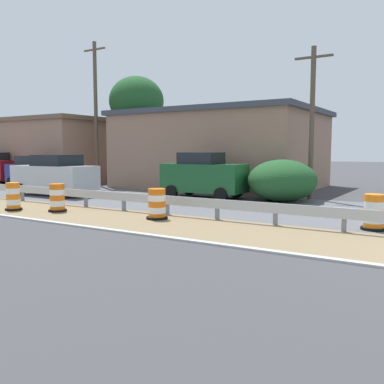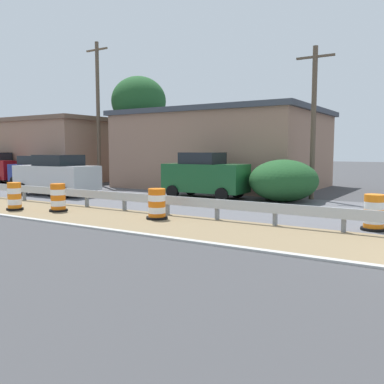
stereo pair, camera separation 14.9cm
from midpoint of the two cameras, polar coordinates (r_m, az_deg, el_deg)
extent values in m
cube|color=#ADB2B7|center=(12.65, 24.81, -3.08)|extent=(0.08, 41.75, 0.32)
cube|color=slate|center=(12.93, 20.22, -3.62)|extent=(0.12, 0.12, 0.70)
cube|color=slate|center=(13.51, 11.53, -2.99)|extent=(0.12, 0.12, 0.70)
cube|color=slate|center=(14.38, 3.73, -2.37)|extent=(0.12, 0.12, 0.70)
cube|color=slate|center=(15.47, -3.08, -1.79)|extent=(0.12, 0.12, 0.70)
cube|color=slate|center=(16.76, -8.90, -1.27)|extent=(0.12, 0.12, 0.70)
cube|color=slate|center=(18.20, -13.86, -0.82)|extent=(0.12, 0.12, 0.70)
cube|color=slate|center=(19.75, -18.06, -0.43)|extent=(0.12, 0.12, 0.70)
cube|color=slate|center=(21.40, -21.63, -0.10)|extent=(0.12, 0.12, 0.70)
cylinder|color=orange|center=(13.62, 23.68, -4.33)|extent=(0.58, 0.58, 0.21)
cylinder|color=white|center=(13.58, 23.72, -3.44)|extent=(0.58, 0.58, 0.21)
cylinder|color=orange|center=(13.55, 23.75, -2.55)|extent=(0.58, 0.58, 0.21)
cylinder|color=white|center=(13.52, 23.79, -1.65)|extent=(0.58, 0.58, 0.21)
cylinder|color=orange|center=(13.50, 23.83, -0.75)|extent=(0.58, 0.58, 0.21)
cylinder|color=black|center=(13.63, 23.67, -4.61)|extent=(0.72, 0.72, 0.08)
cylinder|color=orange|center=(14.54, -4.49, -3.26)|extent=(0.60, 0.60, 0.21)
cylinder|color=white|center=(14.51, -4.50, -2.43)|extent=(0.60, 0.60, 0.21)
cylinder|color=orange|center=(14.48, -4.50, -1.61)|extent=(0.60, 0.60, 0.21)
cylinder|color=white|center=(14.46, -4.51, -0.78)|extent=(0.60, 0.60, 0.21)
cylinder|color=orange|center=(14.43, -4.52, 0.05)|extent=(0.60, 0.60, 0.21)
cylinder|color=black|center=(14.55, -4.49, -3.51)|extent=(0.74, 0.74, 0.08)
cylinder|color=orange|center=(18.05, -22.68, -1.92)|extent=(0.52, 0.52, 0.22)
cylinder|color=white|center=(18.02, -22.71, -1.23)|extent=(0.52, 0.52, 0.22)
cylinder|color=orange|center=(18.00, -22.73, -0.53)|extent=(0.52, 0.52, 0.22)
cylinder|color=white|center=(17.98, -22.76, 0.16)|extent=(0.52, 0.52, 0.22)
cylinder|color=orange|center=(17.96, -22.79, 0.86)|extent=(0.52, 0.52, 0.22)
cylinder|color=black|center=(18.05, -22.67, -2.14)|extent=(0.65, 0.65, 0.08)
cylinder|color=orange|center=(17.07, -17.44, -2.16)|extent=(0.56, 0.56, 0.22)
cylinder|color=white|center=(17.05, -17.46, -1.44)|extent=(0.56, 0.56, 0.22)
cylinder|color=orange|center=(17.02, -17.48, -0.72)|extent=(0.56, 0.56, 0.22)
cylinder|color=white|center=(17.00, -17.50, 0.00)|extent=(0.56, 0.56, 0.22)
cylinder|color=orange|center=(16.98, -17.52, 0.72)|extent=(0.56, 0.56, 0.22)
cylinder|color=black|center=(17.08, -17.43, -2.38)|extent=(0.70, 0.70, 0.08)
cube|color=silver|center=(23.15, -17.73, 1.91)|extent=(2.10, 4.63, 1.24)
cube|color=black|center=(22.97, -17.49, 4.13)|extent=(1.82, 2.16, 0.56)
cylinder|color=black|center=(23.73, -21.86, 0.35)|extent=(0.24, 0.65, 0.64)
cylinder|color=black|center=(24.96, -18.33, 0.72)|extent=(0.24, 0.65, 0.64)
cylinder|color=black|center=(21.43, -16.92, -0.01)|extent=(0.24, 0.65, 0.64)
cylinder|color=black|center=(22.79, -13.32, 0.41)|extent=(0.24, 0.65, 0.64)
cylinder|color=black|center=(32.75, -22.20, 1.71)|extent=(0.23, 0.64, 0.64)
cube|color=#195128|center=(20.72, 2.02, 1.94)|extent=(1.86, 4.16, 1.37)
cube|color=black|center=(20.76, 1.63, 4.62)|extent=(1.63, 1.93, 0.56)
cylinder|color=black|center=(20.96, 6.43, 0.07)|extent=(0.24, 0.65, 0.64)
cylinder|color=black|center=(19.38, 4.29, -0.37)|extent=(0.24, 0.65, 0.64)
cylinder|color=black|center=(22.21, 0.04, 0.43)|extent=(0.24, 0.65, 0.64)
cylinder|color=black|center=(20.73, -2.44, 0.04)|extent=(0.24, 0.65, 0.64)
cube|color=navy|center=(28.91, -19.88, 2.43)|extent=(1.98, 4.06, 1.12)
cube|color=black|center=(29.01, -20.12, 4.10)|extent=(1.75, 1.88, 0.56)
cylinder|color=black|center=(28.49, -16.71, 1.35)|extent=(0.23, 0.64, 0.64)
cylinder|color=black|center=(27.32, -19.77, 1.08)|extent=(0.23, 0.64, 0.64)
cylinder|color=black|center=(30.58, -19.90, 1.53)|extent=(0.23, 0.64, 0.64)
cylinder|color=black|center=(29.48, -22.87, 1.28)|extent=(0.23, 0.64, 0.64)
cube|color=#93705B|center=(27.36, 4.49, 5.47)|extent=(8.88, 11.71, 4.52)
cube|color=#3D424C|center=(27.46, 4.53, 10.51)|extent=(9.23, 12.18, 0.30)
cube|color=#93705B|center=(36.01, -17.57, 5.22)|extent=(8.46, 11.37, 4.44)
cube|color=brown|center=(36.08, -17.68, 8.98)|extent=(8.80, 11.82, 0.30)
cylinder|color=brown|center=(21.07, 16.34, 8.87)|extent=(0.24, 0.24, 7.22)
cube|color=brown|center=(21.48, 16.59, 17.18)|extent=(0.12, 1.80, 0.10)
cylinder|color=brown|center=(28.80, -12.46, 10.19)|extent=(0.24, 0.24, 9.36)
cube|color=brown|center=(29.43, -12.65, 18.32)|extent=(0.12, 1.80, 0.10)
ellipsoid|color=#1E4C23|center=(19.83, 12.52, 1.54)|extent=(3.16, 3.16, 1.94)
cylinder|color=brown|center=(29.49, -7.01, 5.17)|extent=(0.36, 0.36, 4.22)
ellipsoid|color=#1E4C23|center=(29.68, -7.09, 12.13)|extent=(3.73, 3.73, 3.36)
camera|label=1|loc=(0.07, -89.71, 0.03)|focal=39.30mm
camera|label=2|loc=(0.07, 90.29, -0.03)|focal=39.30mm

